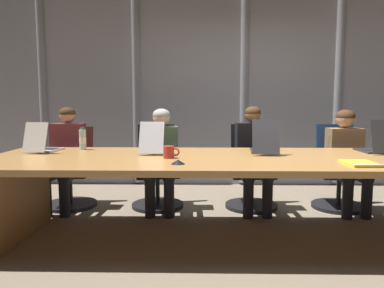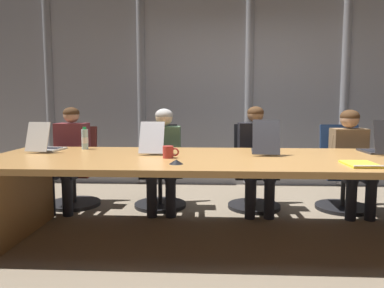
{
  "view_description": "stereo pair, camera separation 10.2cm",
  "coord_description": "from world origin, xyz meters",
  "px_view_note": "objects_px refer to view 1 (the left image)",
  "views": [
    {
      "loc": [
        -0.58,
        -3.2,
        1.22
      ],
      "look_at": [
        -0.64,
        0.1,
        0.84
      ],
      "focal_mm": 34.98,
      "sensor_mm": 36.0,
      "label": 1
    },
    {
      "loc": [
        -0.47,
        -3.2,
        1.22
      ],
      "look_at": [
        -0.64,
        0.1,
        0.84
      ],
      "focal_mm": 34.98,
      "sensor_mm": 36.0,
      "label": 2
    }
  ],
  "objects_px": {
    "laptop_right_mid": "(376,146)",
    "coffee_mug_near": "(169,152)",
    "person_center": "(253,153)",
    "office_chair_left_end": "(71,177)",
    "office_chair_left_mid": "(157,176)",
    "office_chair_right_mid": "(338,177)",
    "person_left_mid": "(161,153)",
    "laptop_left_end": "(43,146)",
    "laptop_center": "(264,146)",
    "person_right_mid": "(347,153)",
    "water_bottle_primary": "(83,140)",
    "office_chair_center": "(251,177)",
    "laptop_left_mid": "(154,146)",
    "spiral_notepad": "(360,163)",
    "conference_mic_left_side": "(178,162)",
    "person_left_end": "(65,153)"
  },
  "relations": [
    {
      "from": "laptop_right_mid",
      "to": "coffee_mug_near",
      "type": "distance_m",
      "value": 1.94
    },
    {
      "from": "person_center",
      "to": "office_chair_left_end",
      "type": "bearing_deg",
      "value": -96.61
    },
    {
      "from": "office_chair_left_mid",
      "to": "office_chair_right_mid",
      "type": "xyz_separation_m",
      "value": [
        2.1,
        0.0,
        0.0
      ]
    },
    {
      "from": "laptop_right_mid",
      "to": "person_left_mid",
      "type": "distance_m",
      "value": 2.18
    },
    {
      "from": "laptop_left_end",
      "to": "laptop_center",
      "type": "relative_size",
      "value": 0.84
    },
    {
      "from": "laptop_left_end",
      "to": "laptop_right_mid",
      "type": "xyz_separation_m",
      "value": [
        3.14,
        -0.0,
        0.0
      ]
    },
    {
      "from": "laptop_right_mid",
      "to": "person_center",
      "type": "bearing_deg",
      "value": 56.86
    },
    {
      "from": "office_chair_left_mid",
      "to": "office_chair_right_mid",
      "type": "distance_m",
      "value": 2.1
    },
    {
      "from": "laptop_center",
      "to": "person_right_mid",
      "type": "bearing_deg",
      "value": -52.34
    },
    {
      "from": "office_chair_left_end",
      "to": "water_bottle_primary",
      "type": "height_order",
      "value": "water_bottle_primary"
    },
    {
      "from": "laptop_left_end",
      "to": "coffee_mug_near",
      "type": "relative_size",
      "value": 2.96
    },
    {
      "from": "office_chair_right_mid",
      "to": "coffee_mug_near",
      "type": "xyz_separation_m",
      "value": [
        -1.86,
        -1.16,
        0.44
      ]
    },
    {
      "from": "laptop_center",
      "to": "office_chair_right_mid",
      "type": "xyz_separation_m",
      "value": [
        1.0,
        0.83,
        -0.45
      ]
    },
    {
      "from": "laptop_right_mid",
      "to": "office_chair_left_mid",
      "type": "relative_size",
      "value": 0.44
    },
    {
      "from": "office_chair_left_mid",
      "to": "office_chair_right_mid",
      "type": "relative_size",
      "value": 0.99
    },
    {
      "from": "person_center",
      "to": "coffee_mug_near",
      "type": "distance_m",
      "value": 1.33
    },
    {
      "from": "person_left_mid",
      "to": "coffee_mug_near",
      "type": "distance_m",
      "value": 1.03
    },
    {
      "from": "office_chair_left_mid",
      "to": "person_right_mid",
      "type": "bearing_deg",
      "value": 76.37
    },
    {
      "from": "office_chair_right_mid",
      "to": "office_chair_left_end",
      "type": "bearing_deg",
      "value": -88.17
    },
    {
      "from": "office_chair_left_end",
      "to": "office_chair_left_mid",
      "type": "height_order",
      "value": "office_chair_left_mid"
    },
    {
      "from": "laptop_right_mid",
      "to": "person_left_mid",
      "type": "xyz_separation_m",
      "value": [
        -2.08,
        0.62,
        -0.15
      ]
    },
    {
      "from": "laptop_right_mid",
      "to": "office_chair_center",
      "type": "distance_m",
      "value": 1.39
    },
    {
      "from": "person_left_mid",
      "to": "water_bottle_primary",
      "type": "distance_m",
      "value": 0.89
    },
    {
      "from": "laptop_left_mid",
      "to": "spiral_notepad",
      "type": "distance_m",
      "value": 1.78
    },
    {
      "from": "office_chair_left_mid",
      "to": "office_chair_right_mid",
      "type": "height_order",
      "value": "office_chair_right_mid"
    },
    {
      "from": "office_chair_left_mid",
      "to": "water_bottle_primary",
      "type": "distance_m",
      "value": 1.03
    },
    {
      "from": "laptop_center",
      "to": "conference_mic_left_side",
      "type": "distance_m",
      "value": 1.0
    },
    {
      "from": "laptop_right_mid",
      "to": "conference_mic_left_side",
      "type": "height_order",
      "value": "laptop_right_mid"
    },
    {
      "from": "office_chair_center",
      "to": "coffee_mug_near",
      "type": "height_order",
      "value": "office_chair_center"
    },
    {
      "from": "office_chair_center",
      "to": "person_center",
      "type": "relative_size",
      "value": 0.82
    },
    {
      "from": "person_left_mid",
      "to": "office_chair_right_mid",
      "type": "bearing_deg",
      "value": 92.89
    },
    {
      "from": "person_left_end",
      "to": "laptop_left_mid",
      "type": "bearing_deg",
      "value": 63.1
    },
    {
      "from": "office_chair_center",
      "to": "water_bottle_primary",
      "type": "distance_m",
      "value": 1.93
    },
    {
      "from": "office_chair_left_mid",
      "to": "person_left_end",
      "type": "bearing_deg",
      "value": -90.24
    },
    {
      "from": "person_left_end",
      "to": "coffee_mug_near",
      "type": "distance_m",
      "value": 1.61
    },
    {
      "from": "laptop_left_mid",
      "to": "office_chair_center",
      "type": "bearing_deg",
      "value": -50.83
    },
    {
      "from": "person_left_end",
      "to": "person_left_mid",
      "type": "xyz_separation_m",
      "value": [
        1.08,
        0.0,
        0.0
      ]
    },
    {
      "from": "person_left_mid",
      "to": "person_center",
      "type": "relative_size",
      "value": 0.98
    },
    {
      "from": "office_chair_left_end",
      "to": "person_center",
      "type": "distance_m",
      "value": 2.14
    },
    {
      "from": "laptop_center",
      "to": "office_chair_left_mid",
      "type": "distance_m",
      "value": 1.44
    },
    {
      "from": "laptop_left_end",
      "to": "conference_mic_left_side",
      "type": "bearing_deg",
      "value": -110.15
    },
    {
      "from": "office_chair_left_end",
      "to": "person_left_mid",
      "type": "distance_m",
      "value": 1.13
    },
    {
      "from": "office_chair_right_mid",
      "to": "person_center",
      "type": "bearing_deg",
      "value": -79.14
    },
    {
      "from": "laptop_left_mid",
      "to": "person_right_mid",
      "type": "xyz_separation_m",
      "value": [
        2.06,
        0.65,
        -0.15
      ]
    },
    {
      "from": "laptop_right_mid",
      "to": "person_left_mid",
      "type": "bearing_deg",
      "value": 70.96
    },
    {
      "from": "office_chair_left_end",
      "to": "spiral_notepad",
      "type": "bearing_deg",
      "value": 60.76
    },
    {
      "from": "coffee_mug_near",
      "to": "laptop_center",
      "type": "bearing_deg",
      "value": 21.56
    },
    {
      "from": "laptop_left_mid",
      "to": "laptop_center",
      "type": "height_order",
      "value": "laptop_center"
    },
    {
      "from": "person_left_end",
      "to": "coffee_mug_near",
      "type": "bearing_deg",
      "value": 55.44
    },
    {
      "from": "laptop_center",
      "to": "conference_mic_left_side",
      "type": "relative_size",
      "value": 4.49
    }
  ]
}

